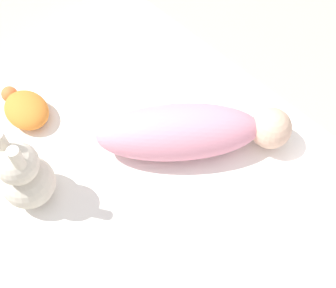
% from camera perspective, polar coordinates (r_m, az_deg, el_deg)
% --- Properties ---
extents(ground_plane, '(12.00, 12.00, 0.00)m').
position_cam_1_polar(ground_plane, '(1.60, -1.10, -4.58)').
color(ground_plane, '#B2A893').
extents(bed_mattress, '(1.31, 0.90, 0.17)m').
position_cam_1_polar(bed_mattress, '(1.52, -1.15, -3.24)').
color(bed_mattress, white).
rests_on(bed_mattress, ground_plane).
extents(swaddled_baby, '(0.48, 0.52, 0.16)m').
position_cam_1_polar(swaddled_baby, '(1.40, 2.70, 1.51)').
color(swaddled_baby, pink).
rests_on(swaddled_baby, bed_mattress).
extents(bunny_plush, '(0.15, 0.15, 0.30)m').
position_cam_1_polar(bunny_plush, '(1.35, -17.07, -3.75)').
color(bunny_plush, beige).
rests_on(bunny_plush, bed_mattress).
extents(turtle_plush, '(0.20, 0.13, 0.08)m').
position_cam_1_polar(turtle_plush, '(1.56, -17.02, 4.14)').
color(turtle_plush, orange).
rests_on(turtle_plush, bed_mattress).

